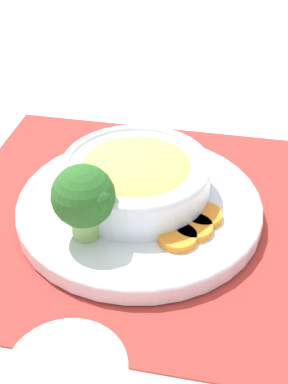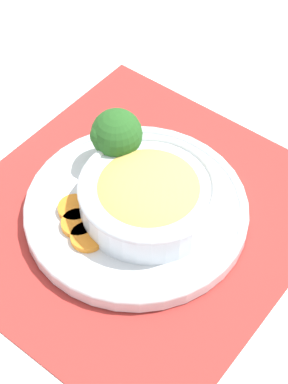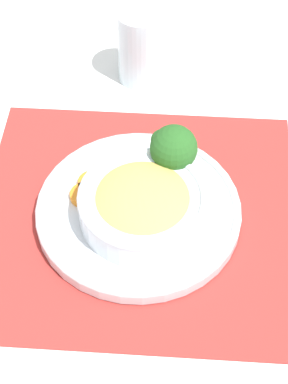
% 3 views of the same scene
% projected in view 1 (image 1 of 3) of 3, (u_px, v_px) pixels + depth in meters
% --- Properties ---
extents(ground_plane, '(4.00, 4.00, 0.00)m').
position_uv_depth(ground_plane, '(139.00, 216.00, 0.61)').
color(ground_plane, white).
extents(placemat, '(0.46, 0.43, 0.00)m').
position_uv_depth(placemat, '(139.00, 215.00, 0.61)').
color(placemat, '#B2332D').
rests_on(placemat, ground_plane).
extents(plate, '(0.27, 0.27, 0.02)m').
position_uv_depth(plate, '(139.00, 206.00, 0.60)').
color(plate, silver).
rests_on(plate, placemat).
extents(bowl, '(0.17, 0.17, 0.05)m').
position_uv_depth(bowl, '(136.00, 175.00, 0.59)').
color(bowl, silver).
rests_on(bowl, plate).
extents(broccoli_floret, '(0.06, 0.06, 0.08)m').
position_uv_depth(broccoli_floret, '(84.00, 198.00, 0.52)').
color(broccoli_floret, '#84AD5B').
rests_on(broccoli_floret, plate).
extents(carrot_slice_near, '(0.04, 0.04, 0.01)m').
position_uv_depth(carrot_slice_near, '(177.00, 237.00, 0.54)').
color(carrot_slice_near, orange).
rests_on(carrot_slice_near, plate).
extents(carrot_slice_middle, '(0.04, 0.04, 0.01)m').
position_uv_depth(carrot_slice_middle, '(194.00, 228.00, 0.55)').
color(carrot_slice_middle, orange).
rests_on(carrot_slice_middle, plate).
extents(carrot_slice_far, '(0.04, 0.04, 0.01)m').
position_uv_depth(carrot_slice_far, '(203.00, 216.00, 0.57)').
color(carrot_slice_far, orange).
rests_on(carrot_slice_far, plate).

